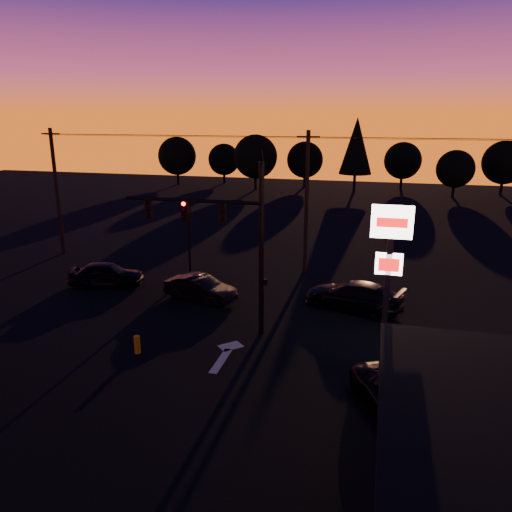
{
  "coord_description": "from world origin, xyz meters",
  "views": [
    {
      "loc": [
        6.57,
        -16.93,
        10.04
      ],
      "look_at": [
        1.0,
        5.0,
        3.5
      ],
      "focal_mm": 35.0,
      "sensor_mm": 36.0,
      "label": 1
    }
  ],
  "objects_px": {
    "car_mid": "(200,288)",
    "car_right": "(354,296)",
    "secondary_signal": "(189,231)",
    "bollard": "(137,345)",
    "car_left": "(106,274)",
    "pylon_sign": "(389,256)",
    "suv_parked": "(403,400)",
    "traffic_signal_mast": "(227,230)"
  },
  "relations": [
    {
      "from": "traffic_signal_mast",
      "to": "car_mid",
      "type": "bearing_deg",
      "value": 127.83
    },
    {
      "from": "bollard",
      "to": "car_left",
      "type": "bearing_deg",
      "value": 127.92
    },
    {
      "from": "secondary_signal",
      "to": "car_left",
      "type": "relative_size",
      "value": 1.01
    },
    {
      "from": "bollard",
      "to": "car_right",
      "type": "distance_m",
      "value": 11.42
    },
    {
      "from": "bollard",
      "to": "car_right",
      "type": "height_order",
      "value": "car_right"
    },
    {
      "from": "car_left",
      "to": "car_right",
      "type": "distance_m",
      "value": 14.55
    },
    {
      "from": "car_right",
      "to": "suv_parked",
      "type": "distance_m",
      "value": 9.78
    },
    {
      "from": "suv_parked",
      "to": "pylon_sign",
      "type": "bearing_deg",
      "value": 79.78
    },
    {
      "from": "secondary_signal",
      "to": "car_left",
      "type": "xyz_separation_m",
      "value": [
        -4.06,
        -3.2,
        -2.13
      ]
    },
    {
      "from": "secondary_signal",
      "to": "car_left",
      "type": "distance_m",
      "value": 5.59
    },
    {
      "from": "secondary_signal",
      "to": "traffic_signal_mast",
      "type": "bearing_deg",
      "value": -56.81
    },
    {
      "from": "pylon_sign",
      "to": "car_left",
      "type": "height_order",
      "value": "pylon_sign"
    },
    {
      "from": "pylon_sign",
      "to": "suv_parked",
      "type": "height_order",
      "value": "pylon_sign"
    },
    {
      "from": "car_left",
      "to": "traffic_signal_mast",
      "type": "bearing_deg",
      "value": -130.97
    },
    {
      "from": "secondary_signal",
      "to": "bollard",
      "type": "xyz_separation_m",
      "value": [
        1.78,
        -10.69,
        -2.46
      ]
    },
    {
      "from": "traffic_signal_mast",
      "to": "car_mid",
      "type": "height_order",
      "value": "traffic_signal_mast"
    },
    {
      "from": "pylon_sign",
      "to": "secondary_signal",
      "type": "bearing_deg",
      "value": 140.23
    },
    {
      "from": "pylon_sign",
      "to": "bollard",
      "type": "relative_size",
      "value": 8.56
    },
    {
      "from": "traffic_signal_mast",
      "to": "car_mid",
      "type": "relative_size",
      "value": 2.08
    },
    {
      "from": "car_mid",
      "to": "car_left",
      "type": "bearing_deg",
      "value": 97.38
    },
    {
      "from": "car_left",
      "to": "secondary_signal",
      "type": "bearing_deg",
      "value": -67.13
    },
    {
      "from": "traffic_signal_mast",
      "to": "car_right",
      "type": "distance_m",
      "value": 8.14
    },
    {
      "from": "traffic_signal_mast",
      "to": "car_mid",
      "type": "distance_m",
      "value": 6.13
    },
    {
      "from": "car_left",
      "to": "suv_parked",
      "type": "xyz_separation_m",
      "value": [
        16.79,
        -9.63,
        -0.06
      ]
    },
    {
      "from": "car_mid",
      "to": "car_right",
      "type": "bearing_deg",
      "value": -70.39
    },
    {
      "from": "car_left",
      "to": "suv_parked",
      "type": "bearing_deg",
      "value": -135.22
    },
    {
      "from": "car_right",
      "to": "car_left",
      "type": "bearing_deg",
      "value": -72.29
    },
    {
      "from": "car_mid",
      "to": "suv_parked",
      "type": "distance_m",
      "value": 13.74
    },
    {
      "from": "secondary_signal",
      "to": "bollard",
      "type": "distance_m",
      "value": 11.11
    },
    {
      "from": "secondary_signal",
      "to": "bollard",
      "type": "bearing_deg",
      "value": -80.57
    },
    {
      "from": "secondary_signal",
      "to": "car_left",
      "type": "bearing_deg",
      "value": -141.76
    },
    {
      "from": "traffic_signal_mast",
      "to": "suv_parked",
      "type": "distance_m",
      "value": 10.39
    },
    {
      "from": "suv_parked",
      "to": "traffic_signal_mast",
      "type": "bearing_deg",
      "value": 121.07
    },
    {
      "from": "car_mid",
      "to": "suv_parked",
      "type": "height_order",
      "value": "car_mid"
    },
    {
      "from": "car_left",
      "to": "pylon_sign",
      "type": "bearing_deg",
      "value": -128.29
    },
    {
      "from": "secondary_signal",
      "to": "suv_parked",
      "type": "relative_size",
      "value": 0.9
    },
    {
      "from": "bollard",
      "to": "car_left",
      "type": "distance_m",
      "value": 9.5
    },
    {
      "from": "car_mid",
      "to": "suv_parked",
      "type": "relative_size",
      "value": 0.85
    },
    {
      "from": "car_mid",
      "to": "car_right",
      "type": "xyz_separation_m",
      "value": [
        8.29,
        0.7,
        0.08
      ]
    },
    {
      "from": "secondary_signal",
      "to": "pylon_sign",
      "type": "height_order",
      "value": "pylon_sign"
    },
    {
      "from": "pylon_sign",
      "to": "car_mid",
      "type": "distance_m",
      "value": 12.23
    },
    {
      "from": "car_left",
      "to": "suv_parked",
      "type": "relative_size",
      "value": 0.89
    }
  ]
}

